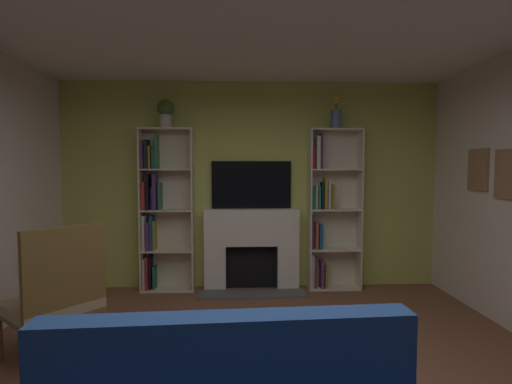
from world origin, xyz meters
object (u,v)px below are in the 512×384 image
object	(u,v)px
tv	(251,185)
potted_plant	(166,112)
vase_with_flowers	(336,118)
bookshelf_right	(328,213)
bookshelf_left	(161,210)
fireplace	(252,247)
armchair	(57,296)

from	to	relation	value
tv	potted_plant	world-z (taller)	potted_plant
tv	vase_with_flowers	world-z (taller)	vase_with_flowers
bookshelf_right	bookshelf_left	bearing A→B (deg)	179.96
tv	bookshelf_left	size ratio (longest dim) A/B	0.50
bookshelf_right	potted_plant	xyz separation A→B (m)	(-2.09, -0.05, 1.30)
fireplace	bookshelf_left	bearing A→B (deg)	178.78
fireplace	potted_plant	bearing A→B (deg)	-178.35
fireplace	vase_with_flowers	size ratio (longest dim) A/B	3.19
bookshelf_left	vase_with_flowers	world-z (taller)	vase_with_flowers
tv	bookshelf_right	distance (m)	1.07
tv	armchair	world-z (taller)	tv
bookshelf_right	vase_with_flowers	world-z (taller)	vase_with_flowers
potted_plant	armchair	distance (m)	2.58
tv	vase_with_flowers	distance (m)	1.40
fireplace	tv	xyz separation A→B (m)	(0.00, 0.09, 0.81)
tv	potted_plant	xyz separation A→B (m)	(-1.09, -0.12, 0.93)
bookshelf_left	armchair	size ratio (longest dim) A/B	1.85
tv	bookshelf_right	xyz separation A→B (m)	(1.01, -0.07, -0.37)
bookshelf_left	vase_with_flowers	size ratio (longest dim) A/B	5.03
fireplace	vase_with_flowers	bearing A→B (deg)	-1.67
vase_with_flowers	tv	bearing A→B (deg)	173.69
bookshelf_left	potted_plant	xyz separation A→B (m)	(0.09, -0.06, 1.26)
potted_plant	vase_with_flowers	xyz separation A→B (m)	(2.18, -0.00, -0.07)
fireplace	armchair	world-z (taller)	armchair
bookshelf_left	bookshelf_right	xyz separation A→B (m)	(2.18, -0.00, -0.04)
bookshelf_left	armchair	bearing A→B (deg)	-103.77
bookshelf_right	vase_with_flowers	bearing A→B (deg)	-33.72
fireplace	tv	distance (m)	0.81
armchair	vase_with_flowers	bearing A→B (deg)	33.64
bookshelf_right	armchair	world-z (taller)	bookshelf_right
potted_plant	vase_with_flowers	world-z (taller)	vase_with_flowers
fireplace	bookshelf_right	distance (m)	1.10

